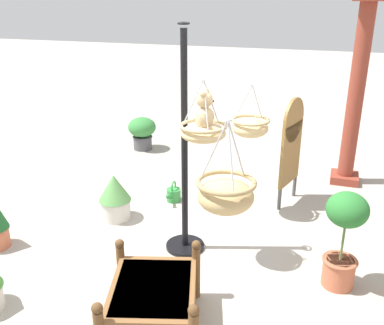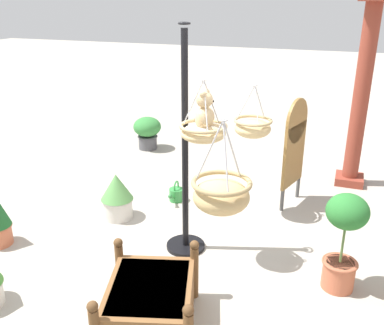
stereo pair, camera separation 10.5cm
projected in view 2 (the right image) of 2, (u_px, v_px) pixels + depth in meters
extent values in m
plane|color=#A8A093|center=(185.00, 259.00, 4.76)|extent=(40.00, 40.00, 0.00)
cylinder|color=black|center=(185.00, 148.00, 4.54)|extent=(0.07, 0.07, 2.43)
cylinder|color=black|center=(186.00, 246.00, 4.98)|extent=(0.44, 0.44, 0.04)
torus|color=black|center=(184.00, 23.00, 4.09)|extent=(0.12, 0.12, 0.02)
ellipsoid|color=tan|center=(203.00, 133.00, 4.25)|extent=(0.45, 0.45, 0.17)
torus|color=tan|center=(203.00, 126.00, 4.22)|extent=(0.48, 0.48, 0.04)
ellipsoid|color=silver|center=(203.00, 131.00, 4.24)|extent=(0.40, 0.40, 0.14)
cylinder|color=#B7B7BC|center=(206.00, 106.00, 4.04)|extent=(0.19, 0.12, 0.46)
cylinder|color=#B7B7BC|center=(211.00, 102.00, 4.20)|extent=(0.19, 0.12, 0.46)
cylinder|color=#B7B7BC|center=(193.00, 102.00, 4.17)|extent=(0.01, 0.22, 0.46)
torus|color=#B7B7BC|center=(204.00, 79.00, 4.05)|extent=(0.06, 0.06, 0.01)
ellipsoid|color=tan|center=(204.00, 119.00, 4.19)|extent=(0.21, 0.18, 0.25)
sphere|color=tan|center=(205.00, 100.00, 4.12)|extent=(0.17, 0.17, 0.16)
ellipsoid|color=#D9B683|center=(211.00, 101.00, 4.10)|extent=(0.07, 0.06, 0.05)
sphere|color=black|center=(213.00, 101.00, 4.10)|extent=(0.02, 0.02, 0.02)
sphere|color=tan|center=(206.00, 92.00, 4.15)|extent=(0.06, 0.06, 0.06)
sphere|color=tan|center=(203.00, 94.00, 4.05)|extent=(0.06, 0.06, 0.06)
ellipsoid|color=tan|center=(210.00, 113.00, 4.27)|extent=(0.07, 0.12, 0.16)
ellipsoid|color=tan|center=(203.00, 119.00, 4.07)|extent=(0.07, 0.12, 0.16)
ellipsoid|color=tan|center=(215.00, 127.00, 4.25)|extent=(0.08, 0.14, 0.08)
ellipsoid|color=tan|center=(211.00, 131.00, 4.14)|extent=(0.08, 0.14, 0.08)
ellipsoid|color=tan|center=(253.00, 129.00, 5.31)|extent=(0.45, 0.45, 0.22)
torus|color=tan|center=(253.00, 121.00, 5.27)|extent=(0.47, 0.47, 0.04)
ellipsoid|color=silver|center=(253.00, 127.00, 5.30)|extent=(0.39, 0.39, 0.18)
cylinder|color=#B7B7BC|center=(257.00, 105.00, 5.10)|extent=(0.19, 0.12, 0.44)
cylinder|color=#B7B7BC|center=(260.00, 102.00, 5.25)|extent=(0.19, 0.12, 0.44)
cylinder|color=#B7B7BC|center=(246.00, 102.00, 5.22)|extent=(0.01, 0.22, 0.44)
torus|color=#B7B7BC|center=(255.00, 85.00, 5.11)|extent=(0.06, 0.06, 0.01)
ellipsoid|color=tan|center=(221.00, 197.00, 3.10)|extent=(0.41, 0.41, 0.24)
torus|color=tan|center=(222.00, 183.00, 3.06)|extent=(0.44, 0.44, 0.04)
ellipsoid|color=silver|center=(221.00, 194.00, 3.09)|extent=(0.36, 0.36, 0.20)
cylinder|color=#B7B7BC|center=(226.00, 157.00, 2.89)|extent=(0.18, 0.11, 0.47)
cylinder|color=#B7B7BC|center=(232.00, 149.00, 3.03)|extent=(0.18, 0.11, 0.47)
cylinder|color=#B7B7BC|center=(209.00, 151.00, 3.01)|extent=(0.01, 0.20, 0.47)
torus|color=#B7B7BC|center=(223.00, 120.00, 2.89)|extent=(0.06, 0.06, 0.01)
cylinder|color=brown|center=(361.00, 99.00, 6.20)|extent=(0.23, 0.23, 2.64)
cube|color=brown|center=(349.00, 179.00, 6.66)|extent=(0.41, 0.41, 0.12)
cube|color=brown|center=(150.00, 307.00, 3.71)|extent=(1.05, 0.94, 0.44)
cube|color=#382819|center=(150.00, 288.00, 3.64)|extent=(0.92, 0.82, 0.06)
cylinder|color=brown|center=(194.00, 273.00, 4.08)|extent=(0.08, 0.08, 0.54)
cylinder|color=brown|center=(120.00, 270.00, 4.12)|extent=(0.08, 0.08, 0.54)
sphere|color=brown|center=(194.00, 245.00, 3.97)|extent=(0.09, 0.09, 0.09)
sphere|color=brown|center=(188.00, 310.00, 3.15)|extent=(0.09, 0.09, 0.09)
sphere|color=brown|center=(118.00, 243.00, 4.01)|extent=(0.09, 0.09, 0.09)
sphere|color=brown|center=(92.00, 307.00, 3.19)|extent=(0.09, 0.09, 0.09)
cylinder|color=#4C4C51|center=(148.00, 142.00, 8.12)|extent=(0.34, 0.34, 0.25)
torus|color=#444449|center=(148.00, 137.00, 8.08)|extent=(0.38, 0.38, 0.03)
cylinder|color=#382819|center=(148.00, 137.00, 8.08)|extent=(0.30, 0.30, 0.03)
ellipsoid|color=#38843D|center=(147.00, 127.00, 8.01)|extent=(0.51, 0.51, 0.36)
cylinder|color=beige|center=(118.00, 208.00, 5.60)|extent=(0.38, 0.38, 0.27)
torus|color=#BCB7AE|center=(117.00, 199.00, 5.56)|extent=(0.41, 0.41, 0.03)
cylinder|color=#382819|center=(117.00, 200.00, 5.56)|extent=(0.33, 0.33, 0.03)
cone|color=#56934C|center=(116.00, 187.00, 5.49)|extent=(0.42, 0.42, 0.34)
cylinder|color=#BC6042|center=(338.00, 274.00, 4.26)|extent=(0.31, 0.31, 0.30)
torus|color=#A9573B|center=(340.00, 262.00, 4.20)|extent=(0.35, 0.35, 0.03)
cylinder|color=#382819|center=(340.00, 263.00, 4.21)|extent=(0.28, 0.28, 0.03)
cylinder|color=#4C6B38|center=(343.00, 244.00, 4.13)|extent=(0.02, 0.02, 0.39)
ellipsoid|color=#28702D|center=(348.00, 212.00, 4.00)|extent=(0.40, 0.40, 0.34)
cube|color=olive|center=(294.00, 155.00, 5.77)|extent=(0.58, 0.21, 0.85)
cylinder|color=olive|center=(297.00, 121.00, 5.59)|extent=(0.58, 0.21, 0.59)
cylinder|color=#4C4C4C|center=(298.00, 187.00, 6.17)|extent=(0.05, 0.05, 0.30)
cylinder|color=#4C4C4C|center=(282.00, 200.00, 5.78)|extent=(0.05, 0.05, 0.30)
cylinder|color=#338C3F|center=(176.00, 195.00, 6.08)|extent=(0.20, 0.20, 0.18)
cylinder|color=#338C3F|center=(172.00, 198.00, 5.95)|extent=(0.17, 0.04, 0.14)
sphere|color=#287033|center=(170.00, 196.00, 5.86)|extent=(0.06, 0.06, 0.06)
torus|color=#338C3F|center=(176.00, 186.00, 6.03)|extent=(0.16, 0.02, 0.16)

